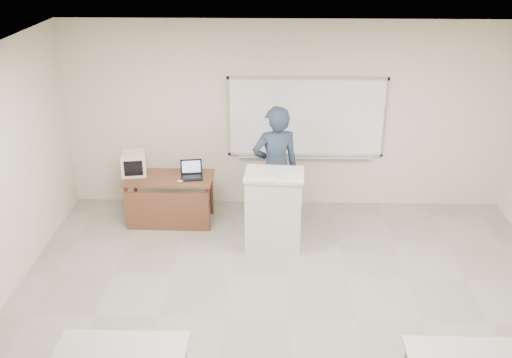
{
  "coord_description": "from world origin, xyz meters",
  "views": [
    {
      "loc": [
        -0.25,
        -4.57,
        4.27
      ],
      "look_at": [
        -0.44,
        2.2,
        1.23
      ],
      "focal_mm": 40.0,
      "sensor_mm": 36.0,
      "label": 1
    }
  ],
  "objects_px": {
    "podium": "(274,210)",
    "crt_monitor": "(134,163)",
    "whiteboard": "(306,118)",
    "laptop": "(192,173)",
    "presenter": "(275,168)",
    "instructor_desk": "(169,193)",
    "keyboard": "(263,176)",
    "mouse": "(180,181)"
  },
  "relations": [
    {
      "from": "podium",
      "to": "crt_monitor",
      "type": "relative_size",
      "value": 2.77
    },
    {
      "from": "whiteboard",
      "to": "podium",
      "type": "distance_m",
      "value": 1.73
    },
    {
      "from": "whiteboard",
      "to": "crt_monitor",
      "type": "relative_size",
      "value": 6.01
    },
    {
      "from": "podium",
      "to": "laptop",
      "type": "bearing_deg",
      "value": 153.08
    },
    {
      "from": "crt_monitor",
      "to": "presenter",
      "type": "xyz_separation_m",
      "value": [
        2.17,
        -0.23,
        0.04
      ]
    },
    {
      "from": "podium",
      "to": "presenter",
      "type": "relative_size",
      "value": 0.6
    },
    {
      "from": "crt_monitor",
      "to": "presenter",
      "type": "relative_size",
      "value": 0.22
    },
    {
      "from": "instructor_desk",
      "to": "crt_monitor",
      "type": "height_order",
      "value": "crt_monitor"
    },
    {
      "from": "keyboard",
      "to": "presenter",
      "type": "distance_m",
      "value": 0.78
    },
    {
      "from": "instructor_desk",
      "to": "mouse",
      "type": "relative_size",
      "value": 13.45
    },
    {
      "from": "instructor_desk",
      "to": "mouse",
      "type": "distance_m",
      "value": 0.33
    },
    {
      "from": "mouse",
      "to": "crt_monitor",
      "type": "bearing_deg",
      "value": 177.45
    },
    {
      "from": "instructor_desk",
      "to": "presenter",
      "type": "xyz_separation_m",
      "value": [
        1.62,
        0.0,
        0.43
      ]
    },
    {
      "from": "podium",
      "to": "mouse",
      "type": "bearing_deg",
      "value": 163.29
    },
    {
      "from": "whiteboard",
      "to": "laptop",
      "type": "distance_m",
      "value": 1.98
    },
    {
      "from": "podium",
      "to": "crt_monitor",
      "type": "height_order",
      "value": "podium"
    },
    {
      "from": "podium",
      "to": "presenter",
      "type": "height_order",
      "value": "presenter"
    },
    {
      "from": "laptop",
      "to": "presenter",
      "type": "height_order",
      "value": "presenter"
    },
    {
      "from": "presenter",
      "to": "instructor_desk",
      "type": "bearing_deg",
      "value": -14.64
    },
    {
      "from": "instructor_desk",
      "to": "presenter",
      "type": "distance_m",
      "value": 1.67
    },
    {
      "from": "mouse",
      "to": "keyboard",
      "type": "relative_size",
      "value": 0.23
    },
    {
      "from": "mouse",
      "to": "keyboard",
      "type": "bearing_deg",
      "value": -6.15
    },
    {
      "from": "laptop",
      "to": "presenter",
      "type": "relative_size",
      "value": 0.17
    },
    {
      "from": "laptop",
      "to": "presenter",
      "type": "bearing_deg",
      "value": -14.43
    },
    {
      "from": "keyboard",
      "to": "crt_monitor",
      "type": "bearing_deg",
      "value": 156.62
    },
    {
      "from": "podium",
      "to": "keyboard",
      "type": "height_order",
      "value": "keyboard"
    },
    {
      "from": "whiteboard",
      "to": "keyboard",
      "type": "xyz_separation_m",
      "value": [
        -0.65,
        -1.51,
        -0.32
      ]
    },
    {
      "from": "podium",
      "to": "mouse",
      "type": "relative_size",
      "value": 11.55
    },
    {
      "from": "whiteboard",
      "to": "crt_monitor",
      "type": "height_order",
      "value": "whiteboard"
    },
    {
      "from": "instructor_desk",
      "to": "laptop",
      "type": "relative_size",
      "value": 4.08
    },
    {
      "from": "laptop",
      "to": "mouse",
      "type": "height_order",
      "value": "laptop"
    },
    {
      "from": "instructor_desk",
      "to": "podium",
      "type": "relative_size",
      "value": 1.16
    },
    {
      "from": "mouse",
      "to": "presenter",
      "type": "xyz_separation_m",
      "value": [
        1.42,
        0.09,
        0.19
      ]
    },
    {
      "from": "keyboard",
      "to": "presenter",
      "type": "relative_size",
      "value": 0.23
    },
    {
      "from": "whiteboard",
      "to": "mouse",
      "type": "xyz_separation_m",
      "value": [
        -1.9,
        -0.87,
        -0.71
      ]
    },
    {
      "from": "whiteboard",
      "to": "keyboard",
      "type": "height_order",
      "value": "whiteboard"
    },
    {
      "from": "crt_monitor",
      "to": "podium",
      "type": "bearing_deg",
      "value": -31.01
    },
    {
      "from": "instructor_desk",
      "to": "laptop",
      "type": "height_order",
      "value": "laptop"
    },
    {
      "from": "instructor_desk",
      "to": "crt_monitor",
      "type": "distance_m",
      "value": 0.71
    },
    {
      "from": "laptop",
      "to": "whiteboard",
      "type": "bearing_deg",
      "value": 11.68
    },
    {
      "from": "presenter",
      "to": "mouse",
      "type": "bearing_deg",
      "value": -11.01
    },
    {
      "from": "crt_monitor",
      "to": "presenter",
      "type": "height_order",
      "value": "presenter"
    }
  ]
}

